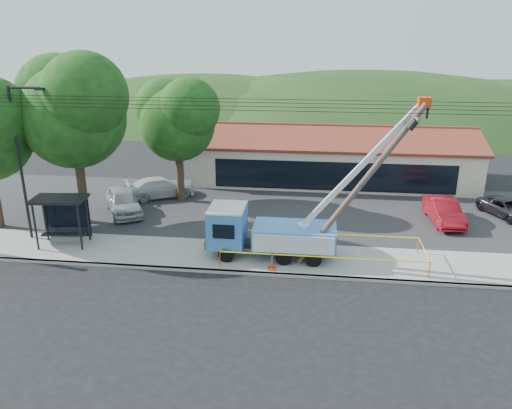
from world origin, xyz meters
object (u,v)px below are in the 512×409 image
object	(u,v)px
car_red	(442,223)
car_dark	(506,218)
car_silver	(125,214)
leaning_pole	(364,181)
utility_truck	(269,230)
car_white	(161,198)
bus_shelter	(62,209)

from	to	relation	value
car_red	car_dark	size ratio (longest dim) A/B	1.10
car_silver	car_dark	size ratio (longest dim) A/B	1.18
leaning_pole	car_dark	size ratio (longest dim) A/B	2.06
utility_truck	car_red	distance (m)	12.59
car_silver	car_white	world-z (taller)	car_silver
bus_shelter	car_red	xyz separation A→B (m)	(22.45, 6.32, -2.24)
leaning_pole	car_silver	distance (m)	17.13
utility_truck	leaning_pole	size ratio (longest dim) A/B	1.27
leaning_pole	car_red	bearing A→B (deg)	50.78
leaning_pole	car_silver	world-z (taller)	leaning_pole
utility_truck	car_dark	xyz separation A→B (m)	(15.10, 8.14, -1.64)
car_white	car_silver	bearing A→B (deg)	129.26
car_silver	car_red	size ratio (longest dim) A/B	1.07
utility_truck	car_red	size ratio (longest dim) A/B	2.37
utility_truck	leaning_pole	xyz separation A→B (m)	(4.76, -0.68, 3.15)
leaning_pole	car_red	xyz separation A→B (m)	(5.88, 7.21, -4.79)
bus_shelter	car_silver	size ratio (longest dim) A/B	0.63
car_red	car_dark	bearing A→B (deg)	15.40
car_silver	car_white	bearing A→B (deg)	39.05
car_silver	car_red	xyz separation A→B (m)	(21.05, 0.86, 0.00)
utility_truck	car_white	distance (m)	13.10
bus_shelter	car_red	bearing A→B (deg)	9.57
leaning_pole	car_white	world-z (taller)	leaning_pole
car_silver	car_white	xyz separation A→B (m)	(1.43, 3.72, 0.00)
bus_shelter	car_silver	xyz separation A→B (m)	(1.39, 5.46, -2.24)
utility_truck	car_red	xyz separation A→B (m)	(10.64, 6.53, -1.64)
utility_truck	car_dark	distance (m)	17.23
leaning_pole	car_silver	bearing A→B (deg)	157.29
car_silver	utility_truck	bearing A→B (deg)	-58.50
car_red	car_silver	bearing A→B (deg)	177.89
leaning_pole	bus_shelter	distance (m)	16.78
bus_shelter	car_white	distance (m)	9.87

